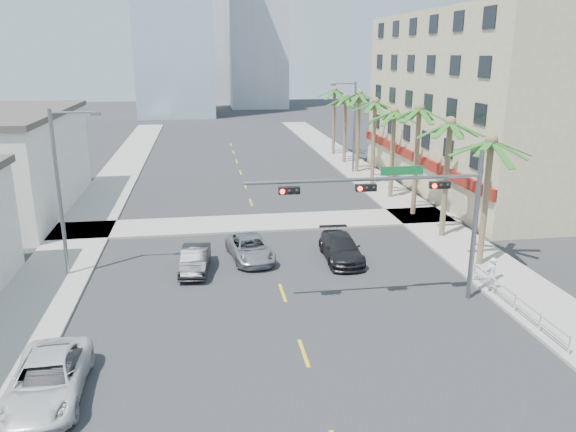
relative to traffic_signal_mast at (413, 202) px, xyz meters
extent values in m
plane|color=#262628|center=(-5.78, -7.95, -5.06)|extent=(260.00, 260.00, 0.00)
cube|color=gray|center=(6.22, 12.05, -4.99)|extent=(4.00, 120.00, 0.15)
cube|color=gray|center=(-17.78, 12.05, -4.99)|extent=(4.00, 120.00, 0.15)
cube|color=gray|center=(-5.78, 14.05, -4.99)|extent=(80.00, 4.00, 0.15)
cube|color=tan|center=(16.22, 22.05, 2.44)|extent=(15.00, 28.00, 15.00)
cube|color=maroon|center=(8.62, 22.05, -2.06)|extent=(0.30, 28.00, 0.80)
cube|color=#ADADB2|center=(-8.78, 117.05, 15.94)|extent=(16.00, 16.00, 42.00)
cylinder|color=slate|center=(3.22, 0.05, -1.46)|extent=(0.24, 0.24, 7.20)
cylinder|color=slate|center=(-2.28, 0.05, 1.14)|extent=(11.00, 0.16, 0.16)
cube|color=#0C662D|center=(-0.58, 0.05, 1.49)|extent=(2.00, 0.05, 0.40)
cube|color=black|center=(1.22, -0.10, 0.79)|extent=(0.95, 0.28, 0.32)
sphere|color=#FF0C05|center=(0.90, -0.26, 0.79)|extent=(0.22, 0.22, 0.22)
cube|color=black|center=(-2.28, -0.10, 0.79)|extent=(0.95, 0.28, 0.32)
sphere|color=#FF0C05|center=(-2.60, -0.26, 0.79)|extent=(0.22, 0.22, 0.22)
cube|color=black|center=(-5.78, -0.10, 0.79)|extent=(0.95, 0.28, 0.32)
sphere|color=#FF0C05|center=(-6.10, -0.26, 0.79)|extent=(0.22, 0.22, 0.22)
cylinder|color=brown|center=(5.82, 4.05, -1.46)|extent=(0.36, 0.36, 7.20)
cylinder|color=brown|center=(5.82, 9.25, -1.28)|extent=(0.36, 0.36, 7.56)
cylinder|color=brown|center=(5.82, 14.45, -1.10)|extent=(0.36, 0.36, 7.92)
cylinder|color=brown|center=(5.82, 19.65, -1.46)|extent=(0.36, 0.36, 7.20)
cylinder|color=brown|center=(5.82, 24.85, -1.28)|extent=(0.36, 0.36, 7.56)
cylinder|color=brown|center=(5.82, 30.05, -1.10)|extent=(0.36, 0.36, 7.92)
cylinder|color=brown|center=(5.82, 35.25, -1.46)|extent=(0.36, 0.36, 7.20)
cylinder|color=brown|center=(5.82, 40.45, -1.28)|extent=(0.36, 0.36, 7.56)
cylinder|color=slate|center=(-16.98, 6.05, -0.56)|extent=(0.20, 0.20, 9.00)
cylinder|color=slate|center=(-15.88, 6.05, 3.74)|extent=(2.20, 0.12, 0.12)
cube|color=slate|center=(-14.78, 6.05, 3.64)|extent=(0.50, 0.25, 0.18)
cylinder|color=slate|center=(5.42, 30.05, -0.56)|extent=(0.20, 0.20, 9.00)
cylinder|color=slate|center=(4.32, 30.05, 3.74)|extent=(2.20, 0.12, 0.12)
cube|color=slate|center=(3.22, 30.05, 3.64)|extent=(0.50, 0.25, 0.18)
cylinder|color=silver|center=(4.52, -1.95, -4.51)|extent=(0.08, 8.00, 0.08)
cylinder|color=silver|center=(4.52, -1.95, -4.16)|extent=(0.08, 8.00, 0.08)
cylinder|color=silver|center=(4.52, -5.95, -4.56)|extent=(0.08, 0.08, 1.00)
cylinder|color=silver|center=(4.52, -3.95, -4.56)|extent=(0.08, 0.08, 1.00)
cylinder|color=silver|center=(4.52, -1.95, -4.56)|extent=(0.08, 0.08, 1.00)
cylinder|color=silver|center=(4.52, 0.05, -4.56)|extent=(0.08, 0.08, 1.00)
cylinder|color=silver|center=(4.52, 2.05, -4.56)|extent=(0.08, 0.08, 1.00)
imported|color=black|center=(-15.00, -5.66, -4.38)|extent=(1.65, 4.21, 1.37)
imported|color=silver|center=(-15.18, -5.66, -4.31)|extent=(2.63, 5.45, 1.49)
imported|color=black|center=(-10.15, 5.67, -4.38)|extent=(1.82, 4.28, 1.37)
imported|color=#A3A3A7|center=(-6.98, 7.13, -4.39)|extent=(2.87, 5.08, 1.34)
imported|color=black|center=(-1.74, 6.21, -4.34)|extent=(2.15, 5.03, 1.45)
imported|color=white|center=(4.52, 0.39, -4.02)|extent=(0.75, 0.61, 1.78)
camera|label=1|loc=(-9.48, -23.84, 6.64)|focal=35.00mm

